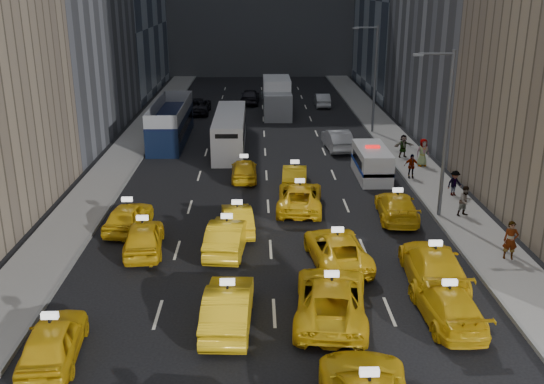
# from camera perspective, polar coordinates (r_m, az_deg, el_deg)

# --- Properties ---
(ground) EXTENTS (160.00, 160.00, 0.00)m
(ground) POSITION_cam_1_polar(r_m,az_deg,el_deg) (22.25, 0.36, -13.90)
(ground) COLOR black
(ground) RESTS_ON ground
(sidewalk_west) EXTENTS (3.00, 90.00, 0.15)m
(sidewalk_west) POSITION_cam_1_polar(r_m,az_deg,el_deg) (46.37, -13.74, 3.37)
(sidewalk_west) COLOR gray
(sidewalk_west) RESTS_ON ground
(sidewalk_east) EXTENTS (3.00, 90.00, 0.15)m
(sidewalk_east) POSITION_cam_1_polar(r_m,az_deg,el_deg) (46.65, 12.40, 3.56)
(sidewalk_east) COLOR gray
(sidewalk_east) RESTS_ON ground
(curb_west) EXTENTS (0.15, 90.00, 0.18)m
(curb_west) POSITION_cam_1_polar(r_m,az_deg,el_deg) (46.08, -11.98, 3.42)
(curb_west) COLOR slate
(curb_west) RESTS_ON ground
(curb_east) EXTENTS (0.15, 90.00, 0.18)m
(curb_east) POSITION_cam_1_polar(r_m,az_deg,el_deg) (46.32, 10.65, 3.59)
(curb_east) COLOR slate
(curb_east) RESTS_ON ground
(streetlight_near) EXTENTS (2.15, 0.22, 9.00)m
(streetlight_near) POSITION_cam_1_polar(r_m,az_deg,el_deg) (33.00, 15.92, 5.68)
(streetlight_near) COLOR #595B60
(streetlight_near) RESTS_ON ground
(streetlight_far) EXTENTS (2.15, 0.22, 9.00)m
(streetlight_far) POSITION_cam_1_polar(r_m,az_deg,el_deg) (52.12, 9.56, 10.76)
(streetlight_far) COLOR #595B60
(streetlight_far) RESTS_ON ground
(taxi_4) EXTENTS (2.11, 4.48, 1.48)m
(taxi_4) POSITION_cam_1_polar(r_m,az_deg,el_deg) (22.18, -19.91, -13.02)
(taxi_4) COLOR gold
(taxi_4) RESTS_ON ground
(taxi_5) EXTENTS (1.89, 4.87, 1.58)m
(taxi_5) POSITION_cam_1_polar(r_m,az_deg,el_deg) (22.84, -4.16, -10.70)
(taxi_5) COLOR gold
(taxi_5) RESTS_ON ground
(taxi_6) EXTENTS (3.31, 6.00, 1.59)m
(taxi_6) POSITION_cam_1_polar(r_m,az_deg,el_deg) (23.44, 5.57, -9.90)
(taxi_6) COLOR gold
(taxi_6) RESTS_ON ground
(taxi_7) EXTENTS (2.12, 4.86, 1.39)m
(taxi_7) POSITION_cam_1_polar(r_m,az_deg,el_deg) (24.05, 16.19, -10.11)
(taxi_7) COLOR gold
(taxi_7) RESTS_ON ground
(taxi_8) EXTENTS (2.21, 4.58, 1.51)m
(taxi_8) POSITION_cam_1_polar(r_m,az_deg,el_deg) (29.38, -11.98, -4.16)
(taxi_8) COLOR gold
(taxi_8) RESTS_ON ground
(taxi_9) EXTENTS (2.12, 4.89, 1.56)m
(taxi_9) POSITION_cam_1_polar(r_m,az_deg,el_deg) (28.89, -4.23, -4.12)
(taxi_9) COLOR gold
(taxi_9) RESTS_ON ground
(taxi_10) EXTENTS (2.92, 5.38, 1.43)m
(taxi_10) POSITION_cam_1_polar(r_m,az_deg,el_deg) (27.76, 6.13, -5.33)
(taxi_10) COLOR gold
(taxi_10) RESTS_ON ground
(taxi_11) EXTENTS (2.72, 5.81, 1.64)m
(taxi_11) POSITION_cam_1_polar(r_m,az_deg,el_deg) (26.66, 14.96, -6.72)
(taxi_11) COLOR gold
(taxi_11) RESTS_ON ground
(taxi_12) EXTENTS (2.25, 4.41, 1.44)m
(taxi_12) POSITION_cam_1_polar(r_m,az_deg,el_deg) (32.21, -13.37, -2.25)
(taxi_12) COLOR gold
(taxi_12) RESTS_ON ground
(taxi_13) EXTENTS (1.89, 4.30, 1.37)m
(taxi_13) POSITION_cam_1_polar(r_m,az_deg,el_deg) (31.19, -3.28, -2.52)
(taxi_13) COLOR gold
(taxi_13) RESTS_ON ground
(taxi_14) EXTENTS (2.91, 5.51, 1.48)m
(taxi_14) POSITION_cam_1_polar(r_m,az_deg,el_deg) (34.21, 2.62, -0.45)
(taxi_14) COLOR gold
(taxi_14) RESTS_ON ground
(taxi_15) EXTENTS (2.36, 5.03, 1.42)m
(taxi_15) POSITION_cam_1_polar(r_m,az_deg,el_deg) (33.48, 11.66, -1.32)
(taxi_15) COLOR gold
(taxi_15) RESTS_ON ground
(taxi_16) EXTENTS (1.72, 4.13, 1.40)m
(taxi_16) POSITION_cam_1_polar(r_m,az_deg,el_deg) (39.42, -2.64, 2.12)
(taxi_16) COLOR gold
(taxi_16) RESTS_ON ground
(taxi_17) EXTENTS (1.79, 4.32, 1.39)m
(taxi_17) POSITION_cam_1_polar(r_m,az_deg,el_deg) (38.12, 2.15, 1.54)
(taxi_17) COLOR gold
(taxi_17) RESTS_ON ground
(nypd_van) EXTENTS (2.30, 5.17, 2.17)m
(nypd_van) POSITION_cam_1_polar(r_m,az_deg,el_deg) (40.34, 9.36, 2.70)
(nypd_van) COLOR silver
(nypd_van) RESTS_ON ground
(double_decker) EXTENTS (3.20, 11.04, 3.17)m
(double_decker) POSITION_cam_1_polar(r_m,az_deg,el_deg) (49.98, -9.49, 6.51)
(double_decker) COLOR black
(double_decker) RESTS_ON ground
(city_bus) EXTENTS (2.81, 10.84, 2.77)m
(city_bus) POSITION_cam_1_polar(r_m,az_deg,el_deg) (47.03, -3.99, 5.71)
(city_bus) COLOR silver
(city_bus) RESTS_ON ground
(box_truck) EXTENTS (2.82, 7.68, 3.48)m
(box_truck) POSITION_cam_1_polar(r_m,az_deg,el_deg) (59.59, 0.47, 8.89)
(box_truck) COLOR silver
(box_truck) RESTS_ON ground
(misc_car_0) EXTENTS (2.08, 4.94, 1.58)m
(misc_car_0) POSITION_cam_1_polar(r_m,az_deg,el_deg) (47.08, 6.17, 4.93)
(misc_car_0) COLOR #A1A3A8
(misc_car_0) RESTS_ON ground
(misc_car_1) EXTENTS (2.57, 5.50, 1.52)m
(misc_car_1) POSITION_cam_1_polar(r_m,az_deg,el_deg) (61.00, -7.08, 8.07)
(misc_car_1) COLOR black
(misc_car_1) RESTS_ON ground
(misc_car_2) EXTENTS (2.68, 5.30, 1.47)m
(misc_car_2) POSITION_cam_1_polar(r_m,az_deg,el_deg) (67.25, 0.03, 9.19)
(misc_car_2) COLOR gray
(misc_car_2) RESTS_ON ground
(misc_car_3) EXTENTS (2.13, 4.84, 1.62)m
(misc_car_3) POSITION_cam_1_polar(r_m,az_deg,el_deg) (65.50, -2.08, 8.98)
(misc_car_3) COLOR black
(misc_car_3) RESTS_ON ground
(misc_car_4) EXTENTS (1.51, 4.20, 1.38)m
(misc_car_4) POSITION_cam_1_polar(r_m,az_deg,el_deg) (64.28, 4.74, 8.63)
(misc_car_4) COLOR #9FA2A7
(misc_car_4) RESTS_ON ground
(pedestrian_0) EXTENTS (0.73, 0.55, 1.81)m
(pedestrian_0) POSITION_cam_1_polar(r_m,az_deg,el_deg) (29.68, 21.54, -4.25)
(pedestrian_0) COLOR gray
(pedestrian_0) RESTS_ON sidewalk_east
(pedestrian_1) EXTENTS (0.91, 0.69, 1.67)m
(pedestrian_1) POSITION_cam_1_polar(r_m,az_deg,el_deg) (34.39, 17.74, -0.81)
(pedestrian_1) COLOR gray
(pedestrian_1) RESTS_ON sidewalk_east
(pedestrian_2) EXTENTS (1.07, 0.77, 1.54)m
(pedestrian_2) POSITION_cam_1_polar(r_m,az_deg,el_deg) (37.54, 16.80, 0.80)
(pedestrian_2) COLOR gray
(pedestrian_2) RESTS_ON sidewalk_east
(pedestrian_3) EXTENTS (0.94, 0.45, 1.59)m
(pedestrian_3) POSITION_cam_1_polar(r_m,az_deg,el_deg) (40.32, 12.97, 2.40)
(pedestrian_3) COLOR gray
(pedestrian_3) RESTS_ON sidewalk_east
(pedestrian_4) EXTENTS (1.01, 0.66, 1.93)m
(pedestrian_4) POSITION_cam_1_polar(r_m,az_deg,el_deg) (43.19, 14.01, 3.64)
(pedestrian_4) COLOR gray
(pedestrian_4) RESTS_ON sidewalk_east
(pedestrian_5) EXTENTS (1.60, 0.81, 1.66)m
(pedestrian_5) POSITION_cam_1_polar(r_m,az_deg,el_deg) (45.13, 12.25, 4.25)
(pedestrian_5) COLOR gray
(pedestrian_5) RESTS_ON sidewalk_east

